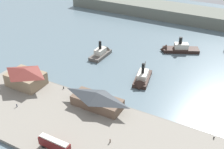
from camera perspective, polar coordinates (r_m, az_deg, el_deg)
The scene contains 14 objects.
ground_plane at distance 114.95m, azimuth 0.09°, elevation -4.95°, with size 320.00×320.00×0.00m, color slate.
quay_promenade at distance 100.04m, azimuth -6.08°, elevation -11.08°, with size 110.00×36.00×1.20m, color gray.
seawall_edge at distance 112.11m, azimuth -0.80°, elevation -5.68°, with size 110.00×0.80×1.00m, color #666159.
ferry_shed_central_terminal at distance 125.08m, azimuth -17.36°, elevation -0.40°, with size 15.63×11.47×8.09m.
ferry_shed_east_terminal at distance 106.89m, azimuth -3.10°, elevation -5.15°, with size 20.16×8.68×6.43m.
street_tram at distance 91.65m, azimuth -11.78°, elevation -13.78°, with size 10.96×2.89×4.28m.
pedestrian_walking_east at distance 114.17m, azimuth -19.01°, elevation -6.01°, with size 0.38×0.38×1.52m.
pedestrian_standing_center at distance 93.39m, azimuth -0.39°, elevation -13.45°, with size 0.39×0.39×1.58m.
mooring_post_center_west at distance 100.94m, azimuth 20.28°, elevation -11.99°, with size 0.44×0.44×0.90m, color black.
mooring_post_west at distance 120.45m, azimuth -9.94°, elevation -2.68°, with size 0.44×0.44×0.90m, color black.
ferry_outer_harbor at distance 156.81m, azimuth 13.12°, elevation 5.19°, with size 21.62×14.49×10.24m.
ferry_approaching_west at distance 125.15m, azimuth 6.14°, elevation -1.04°, with size 9.05×17.22×10.90m.
ferry_approaching_east at distance 148.47m, azimuth -2.06°, elevation 4.54°, with size 6.03×15.89×10.56m.
far_headland at distance 206.99m, azimuth 15.19°, elevation 11.90°, with size 180.00×24.00×8.00m, color #60665B.
Camera 1 is at (44.80, -82.05, 66.90)m, focal length 44.41 mm.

